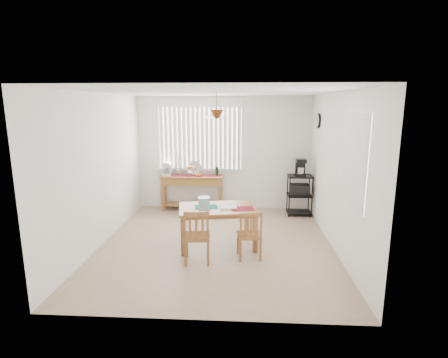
# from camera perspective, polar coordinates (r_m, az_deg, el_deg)

# --- Properties ---
(ground) EXTENTS (4.00, 4.50, 0.01)m
(ground) POSITION_cam_1_polar(r_m,az_deg,el_deg) (6.26, -1.23, -10.53)
(ground) COLOR tan
(room_shell) EXTENTS (4.20, 4.70, 2.70)m
(room_shell) POSITION_cam_1_polar(r_m,az_deg,el_deg) (5.85, -1.26, 5.10)
(room_shell) COLOR white
(room_shell) RESTS_ON ground
(sideboard) EXTENTS (1.43, 0.40, 0.81)m
(sideboard) POSITION_cam_1_polar(r_m,az_deg,el_deg) (8.09, -5.22, -0.87)
(sideboard) COLOR #935E32
(sideboard) RESTS_ON ground
(sideboard_items) EXTENTS (1.36, 0.34, 0.62)m
(sideboard_items) POSITION_cam_1_polar(r_m,az_deg,el_deg) (8.08, -7.02, 1.44)
(sideboard_items) COLOR maroon
(sideboard_items) RESTS_ON sideboard
(wire_cart) EXTENTS (0.52, 0.42, 0.89)m
(wire_cart) POSITION_cam_1_polar(r_m,az_deg,el_deg) (7.87, 12.23, -1.96)
(wire_cart) COLOR black
(wire_cart) RESTS_ON ground
(cart_items) EXTENTS (0.21, 0.25, 0.37)m
(cart_items) POSITION_cam_1_polar(r_m,az_deg,el_deg) (7.78, 12.39, 1.81)
(cart_items) COLOR black
(cart_items) RESTS_ON wire_cart
(dining_table) EXTENTS (1.40, 1.03, 0.69)m
(dining_table) POSITION_cam_1_polar(r_m,az_deg,el_deg) (5.98, -1.14, -5.36)
(dining_table) COLOR #935E32
(dining_table) RESTS_ON ground
(table_items) EXTENTS (1.04, 0.46, 0.22)m
(table_items) POSITION_cam_1_polar(r_m,az_deg,el_deg) (5.82, -2.28, -4.20)
(table_items) COLOR #14716B
(table_items) RESTS_ON dining_table
(chair_left) EXTENTS (0.43, 0.43, 0.86)m
(chair_left) POSITION_cam_1_polar(r_m,az_deg,el_deg) (5.42, -4.46, -9.34)
(chair_left) COLOR #935E32
(chair_left) RESTS_ON ground
(chair_right) EXTENTS (0.41, 0.41, 0.79)m
(chair_right) POSITION_cam_1_polar(r_m,az_deg,el_deg) (5.57, 4.18, -9.13)
(chair_right) COLOR #935E32
(chair_right) RESTS_ON ground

